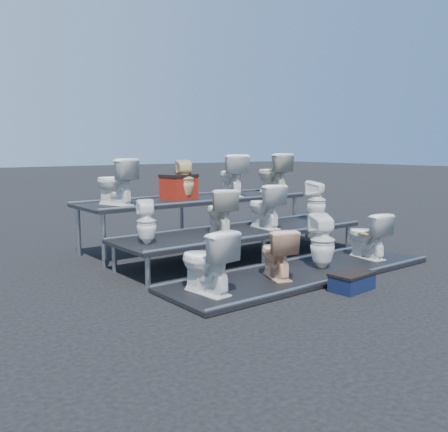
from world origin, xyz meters
TOP-DOWN VIEW (x-y plane):
  - ground at (0.00, 0.00)m, footprint 80.00×80.00m
  - tier_front at (0.00, -1.30)m, footprint 4.20×1.20m
  - tier_mid at (0.00, 0.00)m, footprint 4.20×1.20m
  - tier_back at (0.00, 1.30)m, footprint 4.20×1.20m
  - toilet_0 at (-1.65, -1.30)m, footprint 0.50×0.79m
  - toilet_1 at (-0.52, -1.30)m, footprint 0.58×0.74m
  - toilet_2 at (0.37, -1.30)m, footprint 0.46×0.46m
  - toilet_3 at (1.41, -1.30)m, footprint 0.49×0.75m
  - toilet_4 at (-1.72, 0.00)m, footprint 0.35×0.36m
  - toilet_5 at (-0.46, 0.00)m, footprint 0.59×0.77m
  - toilet_6 at (0.45, 0.00)m, footprint 0.50×0.76m
  - toilet_7 at (1.69, 0.00)m, footprint 0.41×0.42m
  - toilet_8 at (-1.55, 1.30)m, footprint 0.59×0.80m
  - toilet_9 at (-0.23, 1.30)m, footprint 0.41×0.42m
  - toilet_10 at (0.81, 1.30)m, footprint 0.66×0.86m
  - toilet_11 at (1.84, 1.30)m, footprint 0.49×0.80m
  - red_crate at (-0.29, 1.41)m, footprint 0.61×0.52m
  - step_stool at (-0.05, -2.16)m, footprint 0.58×0.37m

SIDE VIEW (x-z plane):
  - ground at x=0.00m, z-range 0.00..0.00m
  - tier_front at x=0.00m, z-range 0.00..0.06m
  - step_stool at x=-0.05m, z-range 0.00..0.20m
  - tier_mid at x=0.00m, z-range 0.00..0.46m
  - toilet_1 at x=-0.52m, z-range 0.06..0.72m
  - toilet_3 at x=1.41m, z-range 0.06..0.77m
  - tier_back at x=0.00m, z-range 0.00..0.86m
  - toilet_0 at x=-1.65m, z-range 0.06..0.82m
  - toilet_2 at x=0.37m, z-range 0.06..0.83m
  - toilet_4 at x=-1.72m, z-range 0.46..1.06m
  - toilet_5 at x=-0.46m, z-range 0.46..1.15m
  - toilet_7 at x=1.69m, z-range 0.46..1.18m
  - toilet_6 at x=0.45m, z-range 0.46..1.18m
  - red_crate at x=-0.29m, z-range 0.86..1.25m
  - toilet_9 at x=-0.23m, z-range 0.86..1.55m
  - toilet_8 at x=-1.55m, z-range 0.86..1.59m
  - toilet_10 at x=0.81m, z-range 0.86..1.63m
  - toilet_11 at x=1.84m, z-range 0.86..1.65m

